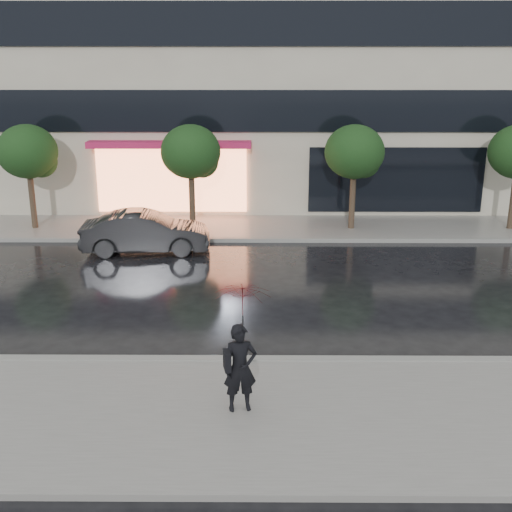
{
  "coord_description": "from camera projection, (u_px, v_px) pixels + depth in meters",
  "views": [
    {
      "loc": [
        -0.46,
        -13.51,
        6.36
      ],
      "look_at": [
        -0.56,
        2.32,
        1.4
      ],
      "focal_mm": 45.0,
      "sensor_mm": 36.0,
      "label": 1
    }
  ],
  "objects": [
    {
      "name": "parked_car",
      "position": [
        146.0,
        232.0,
        21.47
      ],
      "size": [
        4.35,
        1.78,
        1.4
      ],
      "primitive_type": "imported",
      "rotation": [
        0.0,
        0.0,
        1.64
      ],
      "color": "black",
      "rests_on": "ground"
    },
    {
      "name": "pedestrian_with_umbrella",
      "position": [
        242.0,
        328.0,
        11.37
      ],
      "size": [
        1.18,
        1.19,
        2.42
      ],
      "rotation": [
        0.0,
        0.0,
        0.19
      ],
      "color": "black",
      "rests_on": "sidewalk_near"
    },
    {
      "name": "tree_far_west",
      "position": [
        29.0,
        153.0,
        23.54
      ],
      "size": [
        2.2,
        2.2,
        3.99
      ],
      "color": "#33261C",
      "rests_on": "ground"
    },
    {
      "name": "sidewalk_near",
      "position": [
        285.0,
        417.0,
        11.67
      ],
      "size": [
        60.0,
        4.5,
        0.12
      ],
      "primitive_type": "cube",
      "color": "slate",
      "rests_on": "ground"
    },
    {
      "name": "curb_near",
      "position": [
        281.0,
        361.0,
        13.82
      ],
      "size": [
        60.0,
        0.25,
        0.14
      ],
      "primitive_type": "cube",
      "color": "gray",
      "rests_on": "ground"
    },
    {
      "name": "sidewalk_far",
      "position": [
        272.0,
        228.0,
        24.56
      ],
      "size": [
        60.0,
        3.5,
        0.12
      ],
      "primitive_type": "cube",
      "color": "slate",
      "rests_on": "ground"
    },
    {
      "name": "ground",
      "position": [
        279.0,
        344.0,
        14.79
      ],
      "size": [
        120.0,
        120.0,
        0.0
      ],
      "primitive_type": "plane",
      "color": "black",
      "rests_on": "ground"
    },
    {
      "name": "tree_mid_west",
      "position": [
        192.0,
        154.0,
        23.51
      ],
      "size": [
        2.2,
        2.2,
        3.99
      ],
      "color": "#33261C",
      "rests_on": "ground"
    },
    {
      "name": "tree_mid_east",
      "position": [
        356.0,
        154.0,
        23.47
      ],
      "size": [
        2.2,
        2.2,
        3.99
      ],
      "color": "#33261C",
      "rests_on": "ground"
    },
    {
      "name": "curb_far",
      "position": [
        273.0,
        240.0,
        22.88
      ],
      "size": [
        60.0,
        0.25,
        0.14
      ],
      "primitive_type": "cube",
      "color": "gray",
      "rests_on": "ground"
    }
  ]
}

